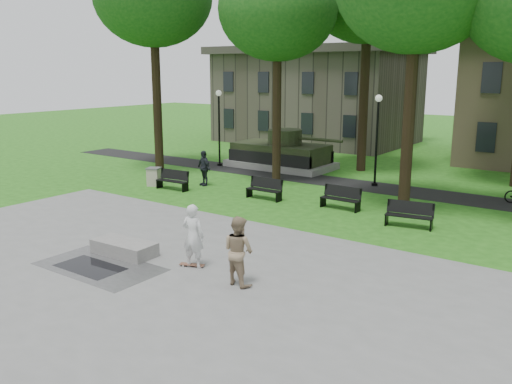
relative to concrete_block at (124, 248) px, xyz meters
The scene contains 19 objects.
ground 3.22m from the concrete_block, 56.22° to the left, with size 120.00×120.00×0.00m, color #225915.
plaza 2.95m from the concrete_block, 52.57° to the right, with size 22.00×16.00×0.02m, color gray.
footpath 14.78m from the concrete_block, 83.06° to the left, with size 44.00×2.60×0.01m, color black.
building_left 30.77m from the concrete_block, 107.53° to the left, with size 15.00×10.00×7.20m, color #4C443D.
tree_1 16.02m from the concrete_block, 101.65° to the left, with size 6.20×6.20×11.63m.
lamp_left 17.26m from the concrete_block, 118.76° to the left, with size 0.36×0.36×4.73m.
lamp_mid 15.35m from the concrete_block, 81.32° to the left, with size 0.36×0.36×4.73m.
tank_monument 17.32m from the concrete_block, 105.66° to the left, with size 7.45×3.40×2.40m.
puddle 1.45m from the concrete_block, 87.43° to the right, with size 2.20×1.20×0.00m, color black.
concrete_block is the anchor object (origin of this frame).
skateboard 2.63m from the concrete_block, ahead, with size 0.78×0.20×0.07m, color brown.
skateboarder 2.80m from the concrete_block, ahead, with size 0.73×0.48×1.99m, color silver.
friend_watching 4.67m from the concrete_block, ahead, with size 0.97×0.75×1.99m, color #957D60.
pedestrian_walker 11.10m from the concrete_block, 117.27° to the left, with size 1.09×0.45×1.86m, color #1F232A.
park_bench_0 9.99m from the concrete_block, 124.83° to the left, with size 1.82×0.63×1.00m.
park_bench_1 9.23m from the concrete_block, 94.52° to the left, with size 1.80×0.54×1.00m.
park_bench_2 10.08m from the concrete_block, 72.44° to the left, with size 1.81×0.58×1.00m.
park_bench_3 10.79m from the concrete_block, 53.06° to the left, with size 1.85×0.82×1.00m.
trash_bin 10.97m from the concrete_block, 130.95° to the left, with size 0.87×0.87×0.96m.
Camera 1 is at (11.62, -13.93, 5.97)m, focal length 38.00 mm.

